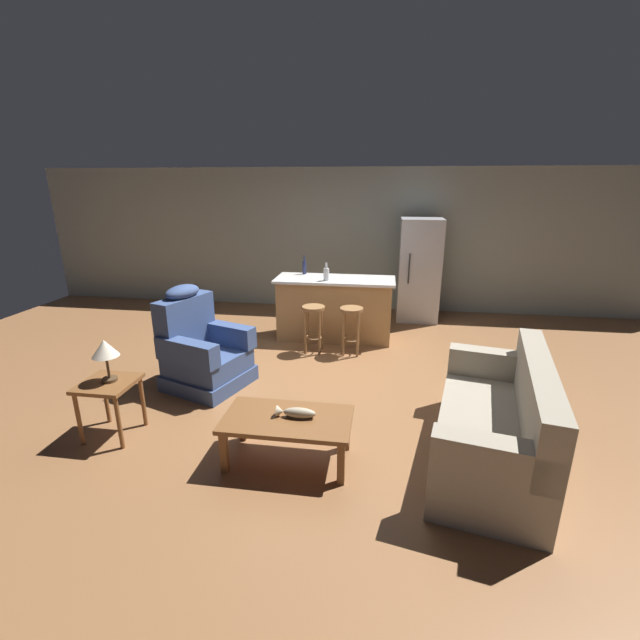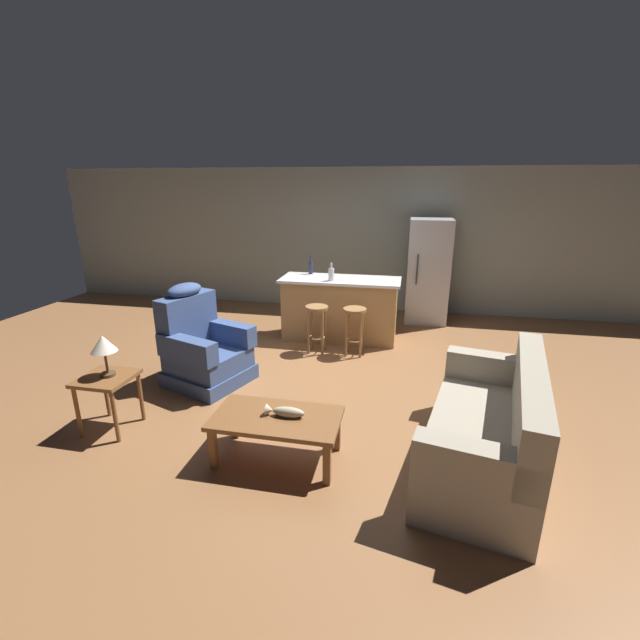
# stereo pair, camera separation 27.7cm
# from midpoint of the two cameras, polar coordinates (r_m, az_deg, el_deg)

# --- Properties ---
(ground_plane) EXTENTS (12.00, 12.00, 0.00)m
(ground_plane) POSITION_cam_midpoint_polar(r_m,az_deg,el_deg) (5.51, -1.18, -7.14)
(ground_plane) COLOR brown
(back_wall) EXTENTS (12.00, 0.05, 2.60)m
(back_wall) POSITION_cam_midpoint_polar(r_m,az_deg,el_deg) (8.16, 2.53, 10.60)
(back_wall) COLOR #939E93
(back_wall) RESTS_ON ground_plane
(coffee_table) EXTENTS (1.10, 0.60, 0.42)m
(coffee_table) POSITION_cam_midpoint_polar(r_m,az_deg,el_deg) (3.79, -6.52, -13.53)
(coffee_table) COLOR brown
(coffee_table) RESTS_ON ground_plane
(fish_figurine) EXTENTS (0.34, 0.10, 0.10)m
(fish_figurine) POSITION_cam_midpoint_polar(r_m,az_deg,el_deg) (3.73, -5.42, -12.25)
(fish_figurine) COLOR #4C3823
(fish_figurine) RESTS_ON coffee_table
(couch) EXTENTS (1.21, 2.03, 0.94)m
(couch) POSITION_cam_midpoint_polar(r_m,az_deg,el_deg) (4.03, 20.78, -13.02)
(couch) COLOR #9E937F
(couch) RESTS_ON ground_plane
(recliner_near_lamp) EXTENTS (1.07, 1.07, 1.20)m
(recliner_near_lamp) POSITION_cam_midpoint_polar(r_m,az_deg,el_deg) (5.31, -16.93, -3.99)
(recliner_near_lamp) COLOR #384C7A
(recliner_near_lamp) RESTS_ON ground_plane
(end_table) EXTENTS (0.48, 0.48, 0.56)m
(end_table) POSITION_cam_midpoint_polar(r_m,az_deg,el_deg) (4.58, -27.91, -8.42)
(end_table) COLOR brown
(end_table) RESTS_ON ground_plane
(table_lamp) EXTENTS (0.24, 0.24, 0.41)m
(table_lamp) POSITION_cam_midpoint_polar(r_m,az_deg,el_deg) (4.44, -28.37, -3.58)
(table_lamp) COLOR #4C3823
(table_lamp) RESTS_ON end_table
(kitchen_island) EXTENTS (1.80, 0.70, 0.95)m
(kitchen_island) POSITION_cam_midpoint_polar(r_m,az_deg,el_deg) (6.60, 0.77, 1.56)
(kitchen_island) COLOR #AD7F4C
(kitchen_island) RESTS_ON ground_plane
(bar_stool_left) EXTENTS (0.32, 0.32, 0.68)m
(bar_stool_left) POSITION_cam_midpoint_polar(r_m,az_deg,el_deg) (6.04, -2.19, -0.07)
(bar_stool_left) COLOR olive
(bar_stool_left) RESTS_ON ground_plane
(bar_stool_right) EXTENTS (0.32, 0.32, 0.68)m
(bar_stool_right) POSITION_cam_midpoint_polar(r_m,az_deg,el_deg) (5.97, 2.87, -0.30)
(bar_stool_right) COLOR olive
(bar_stool_right) RESTS_ON ground_plane
(refrigerator) EXTENTS (0.70, 0.69, 1.76)m
(refrigerator) POSITION_cam_midpoint_polar(r_m,az_deg,el_deg) (7.63, 12.05, 6.52)
(refrigerator) COLOR #B7B7BC
(refrigerator) RESTS_ON ground_plane
(bottle_tall_green) EXTENTS (0.08, 0.08, 0.26)m
(bottle_tall_green) POSITION_cam_midpoint_polar(r_m,az_deg,el_deg) (6.31, -0.42, 6.16)
(bottle_tall_green) COLOR silver
(bottle_tall_green) RESTS_ON kitchen_island
(bottle_short_amber) EXTENTS (0.06, 0.06, 0.29)m
(bottle_short_amber) POSITION_cam_midpoint_polar(r_m,az_deg,el_deg) (6.78, -3.27, 7.06)
(bottle_short_amber) COLOR #23284C
(bottle_short_amber) RESTS_ON kitchen_island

